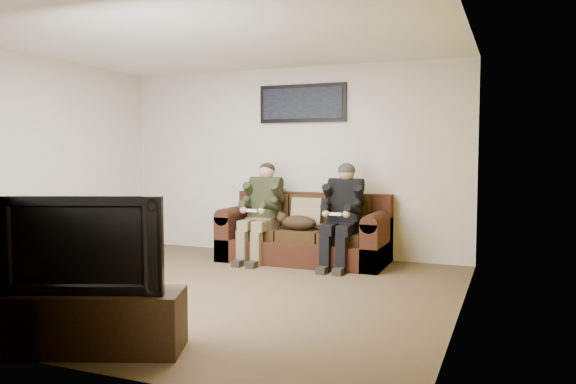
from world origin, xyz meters
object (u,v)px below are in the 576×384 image
at_px(television, 83,243).
at_px(framed_poster, 302,103).
at_px(person_left, 262,206).
at_px(person_right, 343,209).
at_px(cat, 297,222).
at_px(tv_stand, 85,321).
at_px(sofa, 306,236).

bearing_deg(television, framed_poster, 67.58).
distance_m(person_left, person_right, 1.11).
xyz_separation_m(person_right, framed_poster, (-0.76, 0.57, 1.37)).
relative_size(person_right, cat, 1.97).
bearing_deg(framed_poster, cat, -75.39).
height_order(person_left, tv_stand, person_left).
height_order(person_right, television, person_right).
distance_m(cat, framed_poster, 1.68).
xyz_separation_m(person_left, television, (0.26, -3.60, 0.06)).
xyz_separation_m(sofa, person_right, (0.56, -0.18, 0.39)).
distance_m(sofa, person_left, 0.70).
distance_m(person_right, tv_stand, 3.73).
bearing_deg(cat, sofa, 76.68).
height_order(cat, television, television).
bearing_deg(tv_stand, sofa, 64.42).
xyz_separation_m(sofa, cat, (-0.05, -0.20, 0.20)).
bearing_deg(sofa, tv_stand, -94.46).
bearing_deg(person_right, tv_stand, -103.29).
bearing_deg(sofa, person_left, -162.00).
xyz_separation_m(person_right, cat, (-0.60, -0.02, -0.19)).
xyz_separation_m(cat, tv_stand, (-0.25, -3.58, -0.31)).
relative_size(cat, television, 0.55).
xyz_separation_m(cat, television, (-0.25, -3.58, 0.25)).
height_order(framed_poster, tv_stand, framed_poster).
relative_size(framed_poster, television, 1.04).
bearing_deg(person_left, cat, -2.03).
distance_m(person_right, television, 3.70).
bearing_deg(sofa, television, -94.46).
relative_size(framed_poster, tv_stand, 0.90).
xyz_separation_m(sofa, tv_stand, (-0.29, -3.78, -0.11)).
xyz_separation_m(person_left, framed_poster, (0.36, 0.57, 1.38)).
bearing_deg(television, person_left, 73.02).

